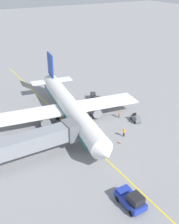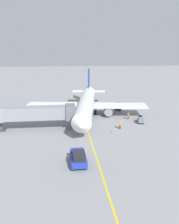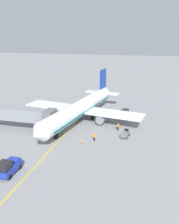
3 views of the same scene
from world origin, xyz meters
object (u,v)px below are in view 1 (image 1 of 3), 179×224
object	(u,v)px
parked_airliner	(70,107)
safety_cone_nose_left	(119,142)
baggage_tug_lead	(136,119)
baggage_cart_second_in_train	(93,96)
baggage_cart_front	(97,100)
jet_bridge	(29,142)
pushback_tractor	(131,200)
ground_crew_loader	(119,113)
ground_crew_wing_walker	(124,132)

from	to	relation	value
parked_airliner	safety_cone_nose_left	bearing A→B (deg)	108.00
baggage_tug_lead	baggage_cart_second_in_train	xyz separation A→B (m)	(1.79, -14.19, 0.24)
baggage_tug_lead	baggage_cart_front	world-z (taller)	baggage_tug_lead
baggage_tug_lead	safety_cone_nose_left	size ratio (longest dim) A/B	4.56
jet_bridge	pushback_tractor	distance (m)	18.35
pushback_tractor	baggage_tug_lead	bearing A→B (deg)	-130.67
baggage_tug_lead	ground_crew_loader	size ratio (longest dim) A/B	1.59
baggage_tug_lead	safety_cone_nose_left	world-z (taller)	baggage_tug_lead
pushback_tractor	baggage_cart_front	xyz separation A→B (m)	(-13.15, -29.41, -0.15)
baggage_tug_lead	ground_crew_wing_walker	size ratio (longest dim) A/B	1.59
baggage_tug_lead	ground_crew_wing_walker	world-z (taller)	ground_crew_wing_walker
parked_airliner	baggage_tug_lead	distance (m)	13.86
jet_bridge	baggage_cart_front	bearing A→B (deg)	-148.30
baggage_cart_second_in_train	ground_crew_loader	xyz separation A→B (m)	(0.13, 10.92, 0.00)
ground_crew_wing_walker	ground_crew_loader	xyz separation A→B (m)	(-3.72, -6.66, 0.00)
baggage_cart_second_in_train	jet_bridge	bearing A→B (deg)	36.12
ground_crew_loader	parked_airliner	bearing A→B (deg)	-21.77
pushback_tractor	safety_cone_nose_left	distance (m)	15.13
jet_bridge	safety_cone_nose_left	size ratio (longest dim) A/B	28.77
ground_crew_loader	baggage_tug_lead	bearing A→B (deg)	120.45
baggage_tug_lead	baggage_cart_front	size ratio (longest dim) A/B	0.93
jet_bridge	pushback_tractor	world-z (taller)	jet_bridge
parked_airliner	ground_crew_loader	bearing A→B (deg)	158.23
ground_crew_wing_walker	parked_airliner	bearing A→B (deg)	-60.46
safety_cone_nose_left	ground_crew_loader	bearing A→B (deg)	-125.53
ground_crew_loader	safety_cone_nose_left	xyz separation A→B (m)	(5.80, 8.12, -0.66)
jet_bridge	baggage_cart_second_in_train	bearing A→B (deg)	-143.88
jet_bridge	baggage_cart_second_in_train	world-z (taller)	jet_bridge
safety_cone_nose_left	ground_crew_wing_walker	bearing A→B (deg)	-144.90
baggage_tug_lead	safety_cone_nose_left	xyz separation A→B (m)	(7.72, 4.85, -0.42)
parked_airliner	baggage_cart_second_in_train	xyz separation A→B (m)	(-9.82, -7.05, -2.24)
parked_airliner	ground_crew_loader	distance (m)	10.67
baggage_cart_front	ground_crew_wing_walker	distance (m)	15.30
baggage_cart_second_in_train	ground_crew_loader	distance (m)	10.92
parked_airliner	jet_bridge	xyz separation A→B (m)	(11.69, 8.64, 0.27)
ground_crew_loader	safety_cone_nose_left	world-z (taller)	ground_crew_loader
baggage_cart_second_in_train	ground_crew_loader	world-z (taller)	ground_crew_loader
ground_crew_wing_walker	baggage_cart_front	bearing A→B (deg)	-102.95
parked_airliner	baggage_cart_front	xyz separation A→B (m)	(-9.40, -4.38, -2.24)
parked_airliner	ground_crew_loader	world-z (taller)	parked_airliner
parked_airliner	baggage_tug_lead	bearing A→B (deg)	148.42
baggage_tug_lead	safety_cone_nose_left	distance (m)	9.13
parked_airliner	pushback_tractor	size ratio (longest dim) A/B	8.41
ground_crew_wing_walker	safety_cone_nose_left	world-z (taller)	ground_crew_wing_walker
jet_bridge	parked_airliner	bearing A→B (deg)	-143.52
parked_airliner	ground_crew_wing_walker	bearing A→B (deg)	119.54
baggage_cart_second_in_train	ground_crew_wing_walker	size ratio (longest dim) A/B	1.71
pushback_tractor	baggage_cart_front	bearing A→B (deg)	-114.10
baggage_cart_second_in_train	safety_cone_nose_left	distance (m)	19.95
safety_cone_nose_left	baggage_cart_second_in_train	bearing A→B (deg)	-107.29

